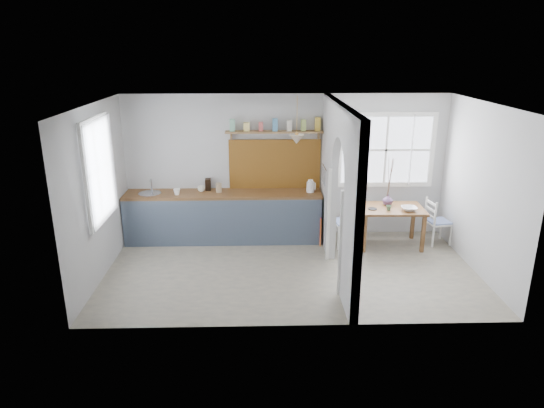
{
  "coord_description": "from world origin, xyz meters",
  "views": [
    {
      "loc": [
        -0.49,
        -6.96,
        3.39
      ],
      "look_at": [
        -0.29,
        0.26,
        1.02
      ],
      "focal_mm": 32.0,
      "sensor_mm": 36.0,
      "label": 1
    }
  ],
  "objects_px": {
    "chair_right": "(438,221)",
    "vase": "(388,200)",
    "kettle": "(310,186)",
    "chair_left": "(346,221)",
    "dining_table": "(390,226)"
  },
  "relations": [
    {
      "from": "dining_table",
      "to": "kettle",
      "type": "distance_m",
      "value": 1.57
    },
    {
      "from": "chair_left",
      "to": "chair_right",
      "type": "relative_size",
      "value": 1.07
    },
    {
      "from": "kettle",
      "to": "chair_right",
      "type": "bearing_deg",
      "value": -19.13
    },
    {
      "from": "dining_table",
      "to": "kettle",
      "type": "height_order",
      "value": "kettle"
    },
    {
      "from": "dining_table",
      "to": "chair_left",
      "type": "bearing_deg",
      "value": 179.42
    },
    {
      "from": "chair_right",
      "to": "vase",
      "type": "xyz_separation_m",
      "value": [
        -0.91,
        0.09,
        0.38
      ]
    },
    {
      "from": "chair_right",
      "to": "vase",
      "type": "bearing_deg",
      "value": 75.0
    },
    {
      "from": "chair_right",
      "to": "dining_table",
      "type": "bearing_deg",
      "value": 85.24
    },
    {
      "from": "chair_right",
      "to": "vase",
      "type": "distance_m",
      "value": 0.99
    },
    {
      "from": "kettle",
      "to": "vase",
      "type": "relative_size",
      "value": 1.16
    },
    {
      "from": "dining_table",
      "to": "chair_left",
      "type": "relative_size",
      "value": 1.27
    },
    {
      "from": "chair_right",
      "to": "vase",
      "type": "relative_size",
      "value": 4.32
    },
    {
      "from": "chair_left",
      "to": "kettle",
      "type": "xyz_separation_m",
      "value": [
        -0.61,
        0.3,
        0.57
      ]
    },
    {
      "from": "dining_table",
      "to": "kettle",
      "type": "bearing_deg",
      "value": 168.16
    },
    {
      "from": "dining_table",
      "to": "kettle",
      "type": "relative_size",
      "value": 5.06
    }
  ]
}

